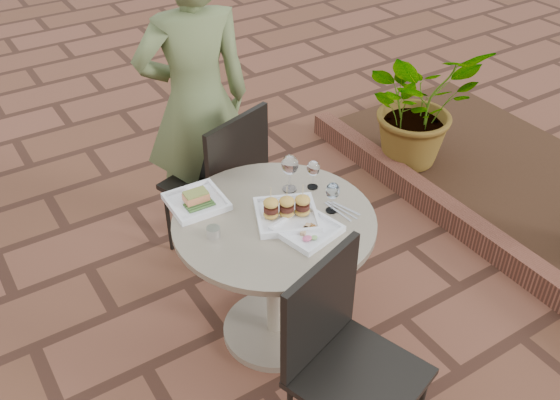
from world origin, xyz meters
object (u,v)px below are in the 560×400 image
cafe_table (275,261)px  plate_sliders (287,211)px  plate_salmon (197,201)px  plate_tuna (307,229)px  diner (196,103)px  chair_far (225,175)px  chair_near (341,349)px

cafe_table → plate_sliders: size_ratio=2.57×
plate_salmon → plate_tuna: plate_salmon is taller
diner → plate_tuna: (-0.03, -1.09, -0.11)m
diner → chair_far: bearing=100.1°
plate_tuna → cafe_table: bearing=114.6°
chair_far → chair_near: bearing=63.6°
chair_near → plate_salmon: size_ratio=3.67×
chair_near → plate_salmon: (-0.15, 0.90, 0.20)m
chair_far → diner: (0.00, 0.29, 0.30)m
cafe_table → plate_tuna: 0.31m
cafe_table → chair_near: bearing=-98.3°
plate_sliders → plate_tuna: bearing=-80.8°
chair_near → plate_sliders: size_ratio=2.65×
chair_far → plate_sliders: chair_far is taller
chair_far → plate_tuna: (-0.03, -0.81, 0.20)m
diner → plate_sliders: bearing=97.3°
chair_far → chair_near: size_ratio=1.00×
diner → chair_near: bearing=93.4°
plate_salmon → plate_sliders: 0.42m
cafe_table → plate_tuna: plate_tuna is taller
cafe_table → plate_tuna: bearing=-65.4°
diner → plate_tuna: size_ratio=6.02×
cafe_table → diner: (0.10, 0.94, 0.37)m
plate_sliders → cafe_table: bearing=152.6°
chair_near → plate_salmon: 0.93m
cafe_table → chair_far: bearing=81.6°
diner → plate_tuna: diner is taller
cafe_table → plate_salmon: 0.45m
chair_far → plate_sliders: bearing=67.9°
plate_tuna → plate_sliders: bearing=99.2°
chair_far → plate_tuna: bearing=70.0°
diner → plate_salmon: (-0.34, -0.66, -0.10)m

